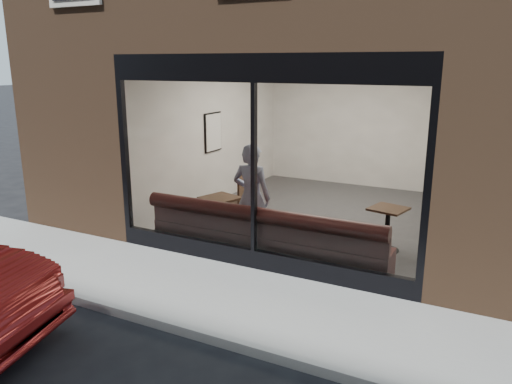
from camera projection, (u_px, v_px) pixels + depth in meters
The scene contains 20 objects.
ground at pixel (175, 329), 5.93m from camera, with size 120.00×120.00×0.00m, color black.
sidewalk_near at pixel (219, 295), 6.79m from camera, with size 40.00×2.00×0.01m, color gray.
kerb_near at pixel (172, 326), 5.87m from camera, with size 40.00×0.10×0.12m, color gray.
host_building_pier_left at pixel (233, 116), 14.07m from camera, with size 2.50×12.00×3.20m, color brown.
host_building_backfill at pixel (391, 113), 15.00m from camera, with size 5.00×6.00×3.20m, color brown.
cafe_floor at pixel (320, 216), 10.23m from camera, with size 6.00×6.00×0.00m, color #2D2D30.
cafe_ceiling at pixel (326, 56), 9.43m from camera, with size 6.00×6.00×0.00m, color white.
cafe_wall_back at pixel (364, 123), 12.41m from camera, with size 5.00×5.00×0.00m, color beige.
cafe_wall_left at pixel (215, 132), 10.93m from camera, with size 6.00×6.00×0.00m, color beige.
cafe_wall_right at pixel (457, 149), 8.73m from camera, with size 6.00×6.00×0.00m, color beige.
storefront_kick at pixel (254, 259), 7.66m from camera, with size 5.00×0.10×0.30m, color black.
storefront_header at pixel (254, 68), 6.94m from camera, with size 5.00×0.10×0.40m, color black.
storefront_mullion at pixel (254, 170), 7.31m from camera, with size 0.06×0.10×2.50m, color black.
storefront_glass at pixel (253, 170), 7.28m from camera, with size 4.80×4.80×0.00m, color white.
banquette at pixel (266, 246), 7.98m from camera, with size 4.00×0.55×0.45m, color black.
person at pixel (252, 197), 8.27m from camera, with size 0.66×0.43×1.81m, color #97A5C6.
cafe_table_left at pixel (220, 198), 8.84m from camera, with size 0.59×0.59×0.04m, color #321D13.
cafe_table_right at pixel (389, 209), 8.20m from camera, with size 0.55×0.55×0.04m, color #321D13.
cafe_chair_left at pixel (232, 204), 10.29m from camera, with size 0.47×0.47×0.05m, color #321D13.
wall_poster at pixel (214, 132), 10.81m from camera, with size 0.02×0.59×0.79m, color white.
Camera 1 is at (3.29, -4.30, 3.08)m, focal length 35.00 mm.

